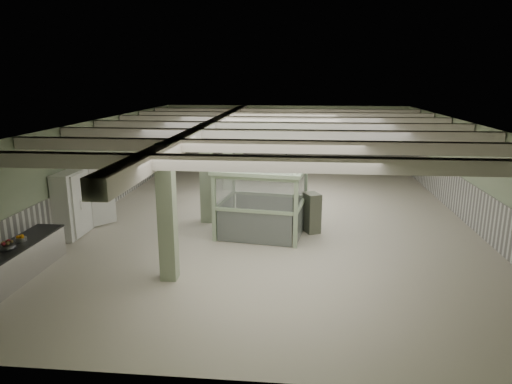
# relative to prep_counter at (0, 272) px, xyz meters

# --- Properties ---
(floor) EXTENTS (20.00, 20.00, 0.00)m
(floor) POSITION_rel_prep_counter_xyz_m (6.54, 7.00, -0.46)
(floor) COLOR beige
(floor) RESTS_ON ground
(ceiling) EXTENTS (14.00, 20.00, 0.02)m
(ceiling) POSITION_rel_prep_counter_xyz_m (6.54, 7.00, 3.14)
(ceiling) COLOR beige
(ceiling) RESTS_ON wall_back
(wall_back) EXTENTS (14.00, 0.02, 3.60)m
(wall_back) POSITION_rel_prep_counter_xyz_m (6.54, 17.00, 1.34)
(wall_back) COLOR #A6B692
(wall_back) RESTS_ON floor
(wall_front) EXTENTS (14.00, 0.02, 3.60)m
(wall_front) POSITION_rel_prep_counter_xyz_m (6.54, -3.00, 1.34)
(wall_front) COLOR #A6B692
(wall_front) RESTS_ON floor
(wall_left) EXTENTS (0.02, 20.00, 3.60)m
(wall_left) POSITION_rel_prep_counter_xyz_m (-0.46, 7.00, 1.34)
(wall_left) COLOR #A6B692
(wall_left) RESTS_ON floor
(wall_right) EXTENTS (0.02, 20.00, 3.60)m
(wall_right) POSITION_rel_prep_counter_xyz_m (13.54, 7.00, 1.34)
(wall_right) COLOR #A6B692
(wall_right) RESTS_ON floor
(wainscot_left) EXTENTS (0.05, 19.90, 1.50)m
(wainscot_left) POSITION_rel_prep_counter_xyz_m (-0.43, 7.00, 0.29)
(wainscot_left) COLOR silver
(wainscot_left) RESTS_ON floor
(wainscot_right) EXTENTS (0.05, 19.90, 1.50)m
(wainscot_right) POSITION_rel_prep_counter_xyz_m (13.52, 7.00, 0.29)
(wainscot_right) COLOR silver
(wainscot_right) RESTS_ON floor
(wainscot_back) EXTENTS (13.90, 0.05, 1.50)m
(wainscot_back) POSITION_rel_prep_counter_xyz_m (6.54, 16.98, 0.29)
(wainscot_back) COLOR silver
(wainscot_back) RESTS_ON floor
(girder) EXTENTS (0.45, 19.90, 0.40)m
(girder) POSITION_rel_prep_counter_xyz_m (4.04, 7.00, 2.92)
(girder) COLOR beige
(girder) RESTS_ON ceiling
(beam_a) EXTENTS (13.90, 0.35, 0.32)m
(beam_a) POSITION_rel_prep_counter_xyz_m (6.54, -0.50, 2.96)
(beam_a) COLOR beige
(beam_a) RESTS_ON ceiling
(beam_b) EXTENTS (13.90, 0.35, 0.32)m
(beam_b) POSITION_rel_prep_counter_xyz_m (6.54, 2.00, 2.96)
(beam_b) COLOR beige
(beam_b) RESTS_ON ceiling
(beam_c) EXTENTS (13.90, 0.35, 0.32)m
(beam_c) POSITION_rel_prep_counter_xyz_m (6.54, 4.50, 2.96)
(beam_c) COLOR beige
(beam_c) RESTS_ON ceiling
(beam_d) EXTENTS (13.90, 0.35, 0.32)m
(beam_d) POSITION_rel_prep_counter_xyz_m (6.54, 7.00, 2.96)
(beam_d) COLOR beige
(beam_d) RESTS_ON ceiling
(beam_e) EXTENTS (13.90, 0.35, 0.32)m
(beam_e) POSITION_rel_prep_counter_xyz_m (6.54, 9.50, 2.96)
(beam_e) COLOR beige
(beam_e) RESTS_ON ceiling
(beam_f) EXTENTS (13.90, 0.35, 0.32)m
(beam_f) POSITION_rel_prep_counter_xyz_m (6.54, 12.00, 2.96)
(beam_f) COLOR beige
(beam_f) RESTS_ON ceiling
(beam_g) EXTENTS (13.90, 0.35, 0.32)m
(beam_g) POSITION_rel_prep_counter_xyz_m (6.54, 14.50, 2.96)
(beam_g) COLOR beige
(beam_g) RESTS_ON ceiling
(column_a) EXTENTS (0.42, 0.42, 3.60)m
(column_a) POSITION_rel_prep_counter_xyz_m (4.04, 1.00, 1.34)
(column_a) COLOR #9AAA89
(column_a) RESTS_ON floor
(column_b) EXTENTS (0.42, 0.42, 3.60)m
(column_b) POSITION_rel_prep_counter_xyz_m (4.04, 6.00, 1.34)
(column_b) COLOR #9AAA89
(column_b) RESTS_ON floor
(column_c) EXTENTS (0.42, 0.42, 3.60)m
(column_c) POSITION_rel_prep_counter_xyz_m (4.04, 11.00, 1.34)
(column_c) COLOR #9AAA89
(column_c) RESTS_ON floor
(column_d) EXTENTS (0.42, 0.42, 3.60)m
(column_d) POSITION_rel_prep_counter_xyz_m (4.04, 15.00, 1.34)
(column_d) COLOR #9AAA89
(column_d) RESTS_ON floor
(pendant_front) EXTENTS (0.44, 0.44, 0.22)m
(pendant_front) POSITION_rel_prep_counter_xyz_m (7.04, 2.00, 2.59)
(pendant_front) COLOR #2C3A2B
(pendant_front) RESTS_ON ceiling
(pendant_mid) EXTENTS (0.44, 0.44, 0.22)m
(pendant_mid) POSITION_rel_prep_counter_xyz_m (7.04, 7.50, 2.59)
(pendant_mid) COLOR #2C3A2B
(pendant_mid) RESTS_ON ceiling
(pendant_back) EXTENTS (0.44, 0.44, 0.22)m
(pendant_back) POSITION_rel_prep_counter_xyz_m (7.04, 12.50, 2.59)
(pendant_back) COLOR #2C3A2B
(pendant_back) RESTS_ON ceiling
(prep_counter) EXTENTS (0.86, 4.93, 0.91)m
(prep_counter) POSITION_rel_prep_counter_xyz_m (0.00, 0.00, 0.00)
(prep_counter) COLOR silver
(prep_counter) RESTS_ON floor
(veg_colander) EXTENTS (0.56, 0.56, 0.22)m
(veg_colander) POSITION_rel_prep_counter_xyz_m (-0.06, 0.45, 0.55)
(veg_colander) COLOR #393A3E
(veg_colander) RESTS_ON prep_counter
(orange_bowl) EXTENTS (0.34, 0.34, 0.10)m
(orange_bowl) POSITION_rel_prep_counter_xyz_m (-0.01, 1.00, 0.49)
(orange_bowl) COLOR #B2B2B7
(orange_bowl) RESTS_ON prep_counter
(walkin_cooler) EXTENTS (1.06, 2.39, 2.19)m
(walkin_cooler) POSITION_rel_prep_counter_xyz_m (-0.08, 4.46, 0.63)
(walkin_cooler) COLOR white
(walkin_cooler) RESTS_ON floor
(guard_booth) EXTENTS (3.21, 2.84, 2.39)m
(guard_booth) POSITION_rel_prep_counter_xyz_m (6.16, 4.84, 1.15)
(guard_booth) COLOR #A4BD97
(guard_booth) RESTS_ON floor
(filing_cabinet) EXTENTS (0.66, 0.76, 1.37)m
(filing_cabinet) POSITION_rel_prep_counter_xyz_m (7.85, 5.17, 0.22)
(filing_cabinet) COLOR #5E6353
(filing_cabinet) RESTS_ON floor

